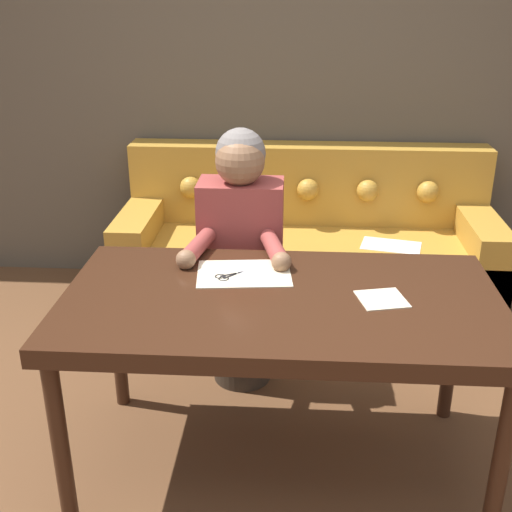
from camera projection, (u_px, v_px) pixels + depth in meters
ground_plane at (260, 483)px, 2.52m from camera, size 16.00×16.00×0.00m
wall_back at (281, 76)px, 3.85m from camera, size 8.00×0.06×2.60m
dining_table at (281, 313)px, 2.36m from camera, size 1.60×0.86×0.76m
couch at (306, 252)px, 3.85m from camera, size 2.16×0.82×0.92m
person at (241, 260)px, 2.95m from camera, size 0.46×0.57×1.24m
pattern_paper_main at (244, 273)px, 2.51m from camera, size 0.39×0.29×0.00m
pattern_paper_offcut at (382, 299)px, 2.30m from camera, size 0.20×0.19×0.00m
scissors at (231, 275)px, 2.49m from camera, size 0.19×0.16×0.01m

